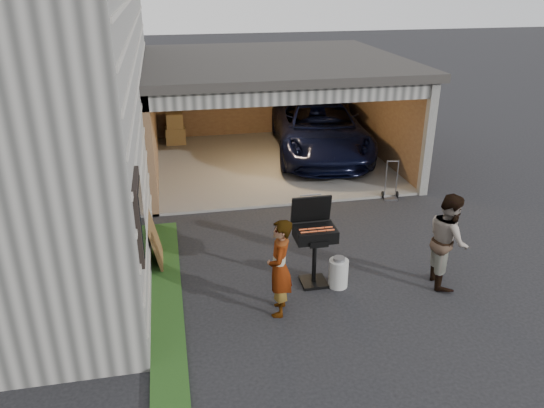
{
  "coord_description": "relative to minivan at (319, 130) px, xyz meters",
  "views": [
    {
      "loc": [
        -2.0,
        -7.35,
        4.98
      ],
      "look_at": [
        -0.29,
        1.13,
        1.15
      ],
      "focal_mm": 35.0,
      "sensor_mm": 36.0,
      "label": 1
    }
  ],
  "objects": [
    {
      "name": "ground",
      "position": [
        -2.27,
        -6.9,
        -0.74
      ],
      "size": [
        80.0,
        80.0,
        0.0
      ],
      "primitive_type": "plane",
      "color": "black",
      "rests_on": "ground"
    },
    {
      "name": "minivan",
      "position": [
        0.0,
        0.0,
        0.0
      ],
      "size": [
        3.18,
        5.65,
        1.49
      ],
      "primitive_type": "imported",
      "rotation": [
        0.0,
        0.0,
        -0.14
      ],
      "color": "black",
      "rests_on": "ground"
    },
    {
      "name": "hand_truck",
      "position": [
        0.78,
        -3.44,
        -0.57
      ],
      "size": [
        0.41,
        0.34,
        0.94
      ],
      "rotation": [
        0.0,
        0.0,
        -0.21
      ],
      "color": "gray",
      "rests_on": "ground"
    },
    {
      "name": "bbq_grill",
      "position": [
        -2.01,
        -6.66,
        0.16
      ],
      "size": [
        0.68,
        0.6,
        1.52
      ],
      "color": "black",
      "rests_on": "ground"
    },
    {
      "name": "plywood_panel",
      "position": [
        -4.67,
        -5.47,
        -0.27
      ],
      "size": [
        0.24,
        0.86,
        0.95
      ],
      "primitive_type": "cube",
      "rotation": [
        0.0,
        -0.21,
        0.0
      ],
      "color": "#533A1C",
      "rests_on": "ground"
    },
    {
      "name": "garage",
      "position": [
        -1.5,
        -0.11,
        1.12
      ],
      "size": [
        6.8,
        6.3,
        2.9
      ],
      "color": "#605E59",
      "rests_on": "ground"
    },
    {
      "name": "man",
      "position": [
        0.19,
        -7.1,
        0.08
      ],
      "size": [
        0.78,
        0.92,
        1.65
      ],
      "primitive_type": "imported",
      "rotation": [
        0.0,
        0.0,
        1.36
      ],
      "color": "#3F2718",
      "rests_on": "ground"
    },
    {
      "name": "groundcover_strip",
      "position": [
        -4.52,
        -7.9,
        -0.71
      ],
      "size": [
        0.5,
        8.0,
        0.06
      ],
      "primitive_type": "cube",
      "color": "#193814",
      "rests_on": "ground"
    },
    {
      "name": "propane_tank",
      "position": [
        -1.62,
        -6.86,
        -0.5
      ],
      "size": [
        0.43,
        0.43,
        0.5
      ],
      "primitive_type": "cylinder",
      "rotation": [
        0.0,
        0.0,
        0.38
      ],
      "color": "beige",
      "rests_on": "ground"
    },
    {
      "name": "woman",
      "position": [
        -2.77,
        -7.4,
        0.06
      ],
      "size": [
        0.53,
        0.67,
        1.6
      ],
      "primitive_type": "imported",
      "rotation": [
        0.0,
        0.0,
        -1.85
      ],
      "color": "silver",
      "rests_on": "ground"
    }
  ]
}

